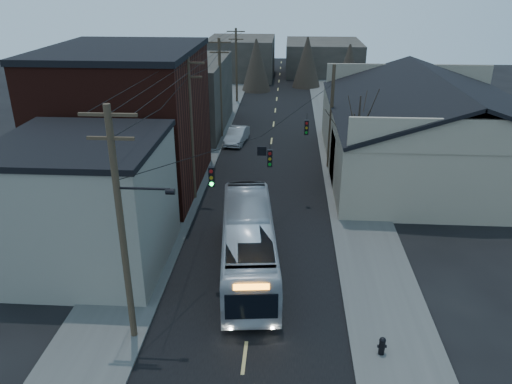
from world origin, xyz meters
The scene contains 14 objects.
road_surface centered at (0.00, 30.00, 0.01)m, with size 9.00×110.00×0.02m, color black.
sidewalk_left centered at (-6.50, 30.00, 0.06)m, with size 4.00×110.00×0.12m, color #474744.
sidewalk_right centered at (6.50, 30.00, 0.06)m, with size 4.00×110.00×0.12m, color #474744.
building_clapboard centered at (-9.00, 9.00, 3.50)m, with size 8.00×8.00×7.00m, color slate.
building_brick centered at (-10.00, 20.00, 5.00)m, with size 10.00×12.00×10.00m, color black.
building_left_far centered at (-9.50, 36.00, 3.50)m, with size 9.00×14.00×7.00m, color #2E2A25.
warehouse centered at (13.00, 25.00, 2.70)m, with size 16.16×20.60×7.73m.
building_far_left centered at (-6.00, 65.00, 3.00)m, with size 10.00×12.00×6.00m, color #2E2A25.
building_far_right centered at (7.00, 70.00, 2.50)m, with size 12.00×14.00×5.00m, color #2E2A25.
bare_tree centered at (6.50, 20.00, 3.60)m, with size 0.40×0.40×7.20m, color black.
utility_lines centered at (-3.11, 24.14, 4.95)m, with size 11.24×45.28×10.50m.
bus centered at (-0.39, 8.93, 1.59)m, with size 2.68×11.44×3.19m, color #B5BAC2.
parked_car centered at (-3.29, 31.18, 0.75)m, with size 1.58×4.54×1.50m, color #9B9FA3.
fire_hydrant centered at (5.74, 2.50, 0.56)m, with size 0.39×0.28×0.83m.
Camera 1 is at (1.57, -14.37, 14.74)m, focal length 35.00 mm.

